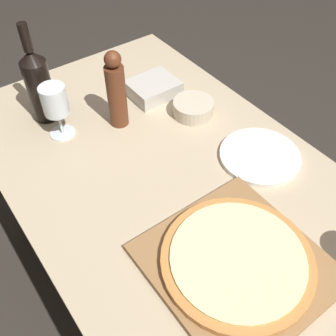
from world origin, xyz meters
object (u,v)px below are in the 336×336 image
object	(u,v)px
small_bowl	(193,108)
pizza	(237,260)
wine_bottle	(39,84)
pepper_mill	(115,92)
wine_glass	(55,102)

from	to	relation	value
small_bowl	pizza	bearing A→B (deg)	-118.53
wine_bottle	pepper_mill	xyz separation A→B (m)	(0.17, -0.16, -0.00)
wine_bottle	pepper_mill	distance (m)	0.24
pepper_mill	small_bowl	xyz separation A→B (m)	(0.22, -0.10, -0.10)
pizza	pepper_mill	size ratio (longest dim) A/B	1.38
pepper_mill	wine_glass	bearing A→B (deg)	160.46
wine_glass	small_bowl	distance (m)	0.43
pizza	wine_glass	xyz separation A→B (m)	(-0.12, 0.65, 0.09)
wine_bottle	wine_glass	size ratio (longest dim) A/B	1.85
pepper_mill	wine_glass	distance (m)	0.18
pizza	wine_bottle	size ratio (longest dim) A/B	1.10
wine_bottle	pizza	bearing A→B (deg)	-80.91
wine_glass	small_bowl	xyz separation A→B (m)	(0.38, -0.16, -0.10)
pepper_mill	small_bowl	size ratio (longest dim) A/B	1.92
pepper_mill	wine_glass	xyz separation A→B (m)	(-0.17, 0.06, -0.00)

